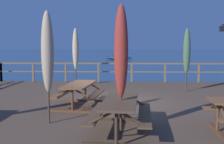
% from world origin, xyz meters
% --- Properties ---
extents(ground_plane, '(600.00, 600.00, 0.00)m').
position_xyz_m(ground_plane, '(0.00, 0.00, 0.00)').
color(ground_plane, navy).
extents(wooden_deck, '(13.43, 11.29, 0.83)m').
position_xyz_m(wooden_deck, '(0.00, 0.00, 0.41)').
color(wooden_deck, brown).
rests_on(wooden_deck, ground).
extents(railing_waterside_far, '(13.23, 0.10, 1.09)m').
position_xyz_m(railing_waterside_far, '(-0.00, 5.50, 1.58)').
color(railing_waterside_far, brown).
rests_on(railing_waterside_far, wooden_deck).
extents(picnic_table_mid_centre, '(1.60, 2.17, 0.78)m').
position_xyz_m(picnic_table_mid_centre, '(-1.02, -0.81, 1.39)').
color(picnic_table_mid_centre, brown).
rests_on(picnic_table_mid_centre, wooden_deck).
extents(picnic_table_mid_left, '(1.57, 2.30, 0.78)m').
position_xyz_m(picnic_table_mid_left, '(0.35, -3.47, 1.39)').
color(picnic_table_mid_left, brown).
rests_on(picnic_table_mid_left, wooden_deck).
extents(patio_umbrella_short_front, '(0.32, 0.32, 2.80)m').
position_xyz_m(patio_umbrella_short_front, '(3.24, 2.33, 2.61)').
color(patio_umbrella_short_front, '#4C3828').
rests_on(patio_umbrella_short_front, wooden_deck).
extents(patio_umbrella_short_mid, '(0.32, 0.32, 2.93)m').
position_xyz_m(patio_umbrella_short_mid, '(0.36, -3.52, 2.69)').
color(patio_umbrella_short_mid, '#4C3828').
rests_on(patio_umbrella_short_mid, wooden_deck).
extents(patio_umbrella_tall_back_right, '(0.32, 0.32, 2.90)m').
position_xyz_m(patio_umbrella_tall_back_right, '(-1.51, -2.81, 2.67)').
color(patio_umbrella_tall_back_right, '#4C3828').
rests_on(patio_umbrella_tall_back_right, wooden_deck).
extents(patio_umbrella_tall_mid_right, '(0.32, 0.32, 2.93)m').
position_xyz_m(patio_umbrella_tall_mid_right, '(-1.97, 4.00, 2.69)').
color(patio_umbrella_tall_mid_right, '#4C3828').
rests_on(patio_umbrella_tall_mid_right, wooden_deck).
extents(sailboat_distant, '(6.23, 3.28, 7.72)m').
position_xyz_m(sailboat_distant, '(-0.38, 49.15, 0.51)').
color(sailboat_distant, navy).
rests_on(sailboat_distant, ground).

